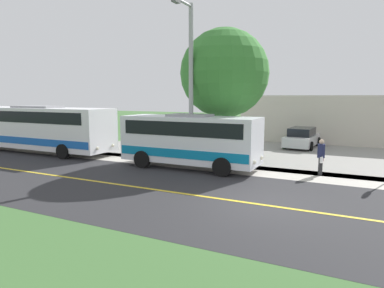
{
  "coord_description": "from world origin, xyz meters",
  "views": [
    {
      "loc": [
        11.14,
        2.8,
        3.69
      ],
      "look_at": [
        -3.5,
        -4.36,
        1.4
      ],
      "focal_mm": 31.71,
      "sensor_mm": 36.0,
      "label": 1
    }
  ],
  "objects": [
    {
      "name": "commercial_building",
      "position": [
        -21.4,
        4.2,
        1.89
      ],
      "size": [
        10.0,
        20.6,
        3.78
      ],
      "primitive_type": "cube",
      "color": "beige",
      "rests_on": "ground"
    },
    {
      "name": "tree_curbside",
      "position": [
        -7.4,
        -4.21,
        5.0
      ],
      "size": [
        5.05,
        5.05,
        7.53
      ],
      "color": "brown",
      "rests_on": "ground"
    },
    {
      "name": "road_centre_line",
      "position": [
        0.0,
        0.0,
        0.01
      ],
      "size": [
        0.16,
        100.0,
        0.0
      ],
      "primitive_type": "cube",
      "color": "gold",
      "rests_on": "ground"
    },
    {
      "name": "ground_plane",
      "position": [
        0.0,
        0.0,
        0.0
      ],
      "size": [
        120.0,
        120.0,
        0.0
      ],
      "primitive_type": "plane",
      "color": "#3D6633"
    },
    {
      "name": "sidewalk",
      "position": [
        -5.2,
        0.0,
        0.0
      ],
      "size": [
        2.4,
        100.0,
        0.01
      ],
      "primitive_type": "cube",
      "color": "#B2ADA3",
      "rests_on": "ground"
    },
    {
      "name": "street_light_pole",
      "position": [
        -4.88,
        -5.15,
        4.6
      ],
      "size": [
        1.97,
        0.24,
        8.38
      ],
      "color": "#9E9EA3",
      "rests_on": "ground"
    },
    {
      "name": "shuttle_bus_front",
      "position": [
        -4.45,
        -4.94,
        1.54
      ],
      "size": [
        2.56,
        7.27,
        2.79
      ],
      "color": "white",
      "rests_on": "ground"
    },
    {
      "name": "parking_lot_surface",
      "position": [
        -12.4,
        3.0,
        0.0
      ],
      "size": [
        14.0,
        36.0,
        0.01
      ],
      "primitive_type": "cube",
      "color": "gray",
      "rests_on": "ground"
    },
    {
      "name": "pedestrian_with_bags",
      "position": [
        -5.67,
        1.36,
        0.91
      ],
      "size": [
        0.72,
        0.34,
        1.7
      ],
      "color": "#262628",
      "rests_on": "ground"
    },
    {
      "name": "transit_bus_rear",
      "position": [
        -4.56,
        -16.26,
        1.69
      ],
      "size": [
        2.78,
        11.27,
        3.08
      ],
      "color": "white",
      "rests_on": "ground"
    },
    {
      "name": "road_surface",
      "position": [
        0.0,
        0.0,
        0.0
      ],
      "size": [
        8.0,
        100.0,
        0.01
      ],
      "primitive_type": "cube",
      "color": "#28282B",
      "rests_on": "ground"
    },
    {
      "name": "parked_car_near",
      "position": [
        -14.43,
        -0.76,
        0.69
      ],
      "size": [
        4.52,
        2.26,
        1.45
      ],
      "color": "silver",
      "rests_on": "ground"
    }
  ]
}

